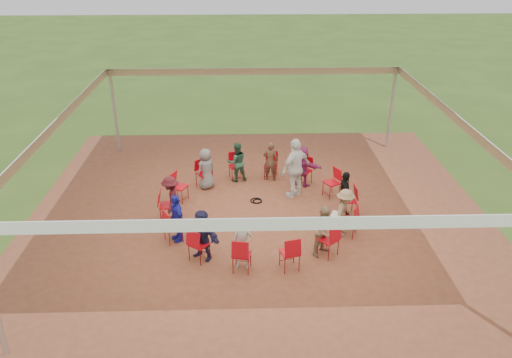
{
  "coord_description": "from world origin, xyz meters",
  "views": [
    {
      "loc": [
        -0.44,
        -12.23,
        7.19
      ],
      "look_at": [
        -0.07,
        0.3,
        1.04
      ],
      "focal_mm": 35.0,
      "sensor_mm": 36.0,
      "label": 1
    }
  ],
  "objects_px": {
    "chair_3": "(304,171)",
    "person_seated_3": "(270,161)",
    "person_seated_0": "(344,212)",
    "person_seated_8": "(202,235)",
    "chair_7": "(179,187)",
    "person_seated_1": "(345,193)",
    "person_seated_4": "(237,162)",
    "chair_2": "(332,183)",
    "person_seated_6": "(171,199)",
    "chair_13": "(328,240)",
    "chair_1": "(348,200)",
    "cable_coil": "(257,201)",
    "chair_5": "(236,166)",
    "standing_person": "(296,168)",
    "person_seated_5": "(206,169)",
    "person_seated_10": "(325,230)",
    "person_seated_9": "(243,244)",
    "chair_12": "(290,253)",
    "chair_10": "(199,244)",
    "chair_11": "(242,254)",
    "laptop": "(338,212)",
    "chair_0": "(348,220)",
    "chair_6": "(204,174)",
    "person_seated_2": "(303,166)",
    "chair_8": "(167,205)",
    "chair_4": "(271,165)",
    "chair_9": "(173,226)",
    "person_seated_7": "(177,218)"
  },
  "relations": [
    {
      "from": "person_seated_1",
      "to": "chair_11",
      "type": "bearing_deg",
      "value": 129.68
    },
    {
      "from": "standing_person",
      "to": "person_seated_5",
      "type": "bearing_deg",
      "value": -53.3
    },
    {
      "from": "chair_8",
      "to": "chair_13",
      "type": "bearing_deg",
      "value": 64.29
    },
    {
      "from": "person_seated_9",
      "to": "person_seated_5",
      "type": "bearing_deg",
      "value": 115.71
    },
    {
      "from": "person_seated_0",
      "to": "person_seated_8",
      "type": "distance_m",
      "value": 3.79
    },
    {
      "from": "standing_person",
      "to": "person_seated_1",
      "type": "bearing_deg",
      "value": 98.73
    },
    {
      "from": "chair_12",
      "to": "person_seated_7",
      "type": "xyz_separation_m",
      "value": [
        -2.79,
        1.33,
        0.21
      ]
    },
    {
      "from": "chair_9",
      "to": "person_seated_6",
      "type": "bearing_deg",
      "value": 161.1
    },
    {
      "from": "chair_4",
      "to": "chair_8",
      "type": "distance_m",
      "value": 3.98
    },
    {
      "from": "person_seated_8",
      "to": "chair_3",
      "type": "bearing_deg",
      "value": 90.0
    },
    {
      "from": "chair_5",
      "to": "person_seated_6",
      "type": "height_order",
      "value": "person_seated_6"
    },
    {
      "from": "chair_11",
      "to": "person_seated_9",
      "type": "bearing_deg",
      "value": 90.0
    },
    {
      "from": "chair_2",
      "to": "person_seated_9",
      "type": "height_order",
      "value": "person_seated_9"
    },
    {
      "from": "person_seated_1",
      "to": "cable_coil",
      "type": "relative_size",
      "value": 3.44
    },
    {
      "from": "person_seated_4",
      "to": "person_seated_7",
      "type": "distance_m",
      "value": 3.79
    },
    {
      "from": "chair_0",
      "to": "person_seated_4",
      "type": "height_order",
      "value": "person_seated_4"
    },
    {
      "from": "person_seated_0",
      "to": "person_seated_1",
      "type": "relative_size",
      "value": 1.0
    },
    {
      "from": "chair_3",
      "to": "chair_4",
      "type": "relative_size",
      "value": 1.0
    },
    {
      "from": "person_seated_7",
      "to": "cable_coil",
      "type": "distance_m",
      "value": 2.99
    },
    {
      "from": "person_seated_4",
      "to": "chair_2",
      "type": "bearing_deg",
      "value": 143.16
    },
    {
      "from": "person_seated_2",
      "to": "person_seated_6",
      "type": "relative_size",
      "value": 1.0
    },
    {
      "from": "laptop",
      "to": "person_seated_3",
      "type": "bearing_deg",
      "value": 49.88
    },
    {
      "from": "standing_person",
      "to": "chair_12",
      "type": "bearing_deg",
      "value": 42.27
    },
    {
      "from": "chair_0",
      "to": "person_seated_2",
      "type": "bearing_deg",
      "value": 40.31
    },
    {
      "from": "chair_1",
      "to": "chair_12",
      "type": "relative_size",
      "value": 1.0
    },
    {
      "from": "chair_2",
      "to": "chair_4",
      "type": "xyz_separation_m",
      "value": [
        -1.77,
        1.32,
        0.0
      ]
    },
    {
      "from": "person_seated_1",
      "to": "cable_coil",
      "type": "bearing_deg",
      "value": 69.79
    },
    {
      "from": "chair_6",
      "to": "standing_person",
      "type": "bearing_deg",
      "value": 124.82
    },
    {
      "from": "cable_coil",
      "to": "laptop",
      "type": "relative_size",
      "value": 0.91
    },
    {
      "from": "person_seated_2",
      "to": "chair_10",
      "type": "bearing_deg",
      "value": 90.0
    },
    {
      "from": "person_seated_2",
      "to": "person_seated_7",
      "type": "height_order",
      "value": "same"
    },
    {
      "from": "person_seated_1",
      "to": "chair_2",
      "type": "bearing_deg",
      "value": 6.81
    },
    {
      "from": "person_seated_4",
      "to": "person_seated_6",
      "type": "bearing_deg",
      "value": 38.57
    },
    {
      "from": "chair_0",
      "to": "person_seated_6",
      "type": "distance_m",
      "value": 4.84
    },
    {
      "from": "chair_3",
      "to": "person_seated_1",
      "type": "xyz_separation_m",
      "value": [
        0.9,
        -1.96,
        0.21
      ]
    },
    {
      "from": "person_seated_6",
      "to": "chair_13",
      "type": "bearing_deg",
      "value": 63.62
    },
    {
      "from": "chair_3",
      "to": "person_seated_3",
      "type": "distance_m",
      "value": 1.13
    },
    {
      "from": "chair_2",
      "to": "person_seated_9",
      "type": "relative_size",
      "value": 0.69
    },
    {
      "from": "chair_5",
      "to": "chair_9",
      "type": "xyz_separation_m",
      "value": [
        -1.6,
        -3.64,
        0.0
      ]
    },
    {
      "from": "chair_8",
      "to": "person_seated_7",
      "type": "distance_m",
      "value": 1.13
    },
    {
      "from": "chair_12",
      "to": "person_seated_0",
      "type": "distance_m",
      "value": 2.17
    },
    {
      "from": "person_seated_6",
      "to": "chair_9",
      "type": "bearing_deg",
      "value": 6.81
    },
    {
      "from": "chair_10",
      "to": "person_seated_6",
      "type": "relative_size",
      "value": 0.69
    },
    {
      "from": "chair_7",
      "to": "person_seated_1",
      "type": "relative_size",
      "value": 0.69
    },
    {
      "from": "chair_2",
      "to": "chair_13",
      "type": "distance_m",
      "value": 3.17
    },
    {
      "from": "chair_4",
      "to": "chair_8",
      "type": "relative_size",
      "value": 1.0
    },
    {
      "from": "person_seated_6",
      "to": "person_seated_10",
      "type": "distance_m",
      "value": 4.36
    },
    {
      "from": "chair_10",
      "to": "person_seated_2",
      "type": "relative_size",
      "value": 0.69
    },
    {
      "from": "chair_1",
      "to": "cable_coil",
      "type": "relative_size",
      "value": 2.36
    },
    {
      "from": "chair_4",
      "to": "person_seated_2",
      "type": "height_order",
      "value": "person_seated_2"
    }
  ]
}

